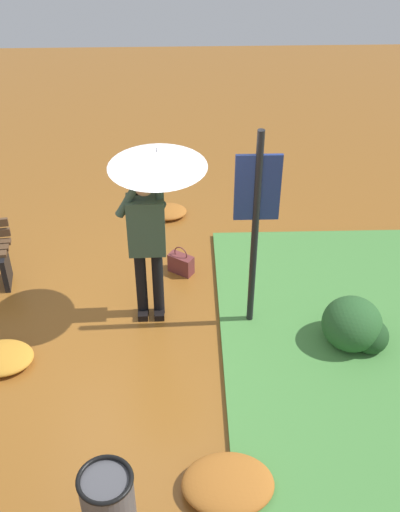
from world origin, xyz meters
The scene contains 9 objects.
ground_plane centered at (0.00, 0.00, 0.00)m, with size 18.00×18.00×0.00m, color brown.
person_with_umbrella centered at (0.21, 0.19, 1.55)m, with size 0.96×0.96×2.04m.
info_sign_post centered at (1.21, 0.00, 1.44)m, with size 0.44×0.07×2.30m.
handbag centered at (0.46, 0.90, 0.13)m, with size 0.33×0.28×0.37m.
trash_bin centered at (-0.08, -2.49, 0.42)m, with size 0.42×0.42×0.83m.
shrub_cluster centered at (2.26, -0.39, 0.26)m, with size 0.68×0.62×0.56m.
leaf_pile_near_person centered at (-1.37, -0.55, 0.07)m, with size 0.65×0.52×0.14m.
leaf_pile_by_bench centered at (0.29, 2.16, 0.06)m, with size 0.52×0.41×0.11m.
leaf_pile_far_path centered at (0.84, -2.07, 0.09)m, with size 0.78×0.62×0.17m.
Camera 1 is at (0.52, -5.17, 4.80)m, focal length 44.82 mm.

